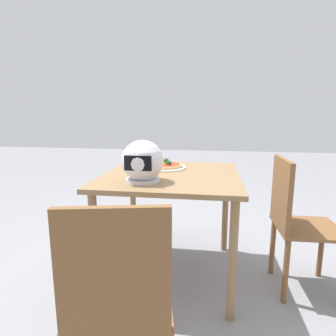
% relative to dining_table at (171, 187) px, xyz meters
% --- Properties ---
extents(ground_plane, '(14.00, 14.00, 0.00)m').
position_rel_dining_table_xyz_m(ground_plane, '(0.00, 0.00, -0.67)').
color(ground_plane, gray).
extents(dining_table, '(0.93, 0.99, 0.77)m').
position_rel_dining_table_xyz_m(dining_table, '(0.00, 0.00, 0.00)').
color(dining_table, olive).
rests_on(dining_table, ground).
extents(pizza_plate, '(0.32, 0.32, 0.01)m').
position_rel_dining_table_xyz_m(pizza_plate, '(0.08, -0.19, 0.10)').
color(pizza_plate, white).
rests_on(pizza_plate, dining_table).
extents(pizza, '(0.27, 0.27, 0.06)m').
position_rel_dining_table_xyz_m(pizza, '(0.08, -0.19, 0.12)').
color(pizza, tan).
rests_on(pizza, pizza_plate).
extents(motorcycle_helmet, '(0.26, 0.26, 0.26)m').
position_rel_dining_table_xyz_m(motorcycle_helmet, '(0.14, 0.26, 0.22)').
color(motorcycle_helmet, silver).
rests_on(motorcycle_helmet, dining_table).
extents(chair_far, '(0.47, 0.47, 0.90)m').
position_rel_dining_table_xyz_m(chair_far, '(0.06, 1.03, -0.16)').
color(chair_far, brown).
rests_on(chair_far, ground).
extents(chair_side, '(0.41, 0.41, 0.90)m').
position_rel_dining_table_xyz_m(chair_side, '(-0.83, 0.06, -0.16)').
color(chair_side, brown).
rests_on(chair_side, ground).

